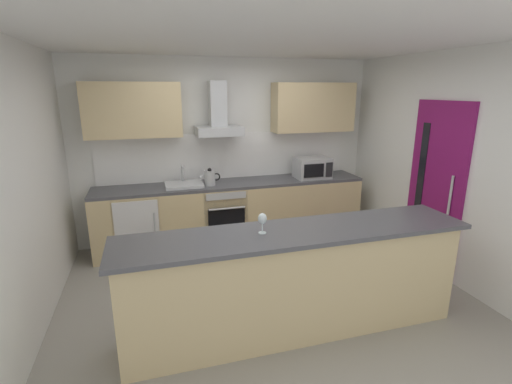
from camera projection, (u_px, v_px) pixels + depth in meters
ground at (264, 293)px, 4.12m from camera, size 5.30×4.60×0.02m
ceiling at (266, 40)px, 3.42m from camera, size 5.30×4.60×0.02m
wall_back at (227, 150)px, 5.49m from camera, size 5.30×0.12×2.60m
wall_left at (18, 195)px, 3.17m from camera, size 0.12×4.60×2.60m
wall_right at (444, 166)px, 4.37m from camera, size 0.12×4.60×2.60m
backsplash_tile at (228, 156)px, 5.44m from camera, size 3.66×0.02×0.66m
counter_back at (233, 213)px, 5.36m from camera, size 3.79×0.60×0.90m
counter_island at (295, 281)px, 3.35m from camera, size 3.13×0.64×0.99m
upper_cabinets at (229, 109)px, 5.11m from camera, size 3.74×0.32×0.70m
side_door at (435, 189)px, 4.42m from camera, size 0.08×0.85×2.05m
oven at (223, 214)px, 5.29m from camera, size 0.60×0.62×0.80m
refrigerator at (138, 224)px, 4.98m from camera, size 0.58×0.60×0.85m
microwave at (312, 168)px, 5.48m from camera, size 0.50×0.38×0.30m
sink at (184, 184)px, 5.03m from camera, size 0.50×0.40×0.26m
kettle at (210, 178)px, 5.07m from camera, size 0.29×0.15×0.24m
range_hood at (218, 118)px, 5.05m from camera, size 0.62×0.45×0.72m
wine_glass at (262, 219)px, 3.12m from camera, size 0.08×0.08×0.18m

